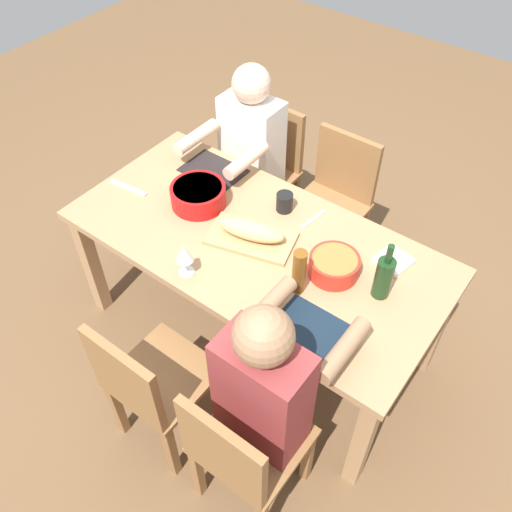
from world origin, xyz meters
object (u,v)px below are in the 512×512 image
bread_loaf (251,230)px  chair_far_center (335,197)px  chair_near_center (149,384)px  cutting_board (251,238)px  dining_table (256,252)px  cup_far_center (285,202)px  diner_far_left (247,151)px  diner_near_right (269,390)px  chair_far_left (266,165)px  napkin_stack (393,261)px  wine_bottle (384,277)px  beer_bottle (299,271)px  chair_near_right (240,452)px  serving_bowl_salad (198,194)px  serving_bowl_fruit (334,265)px  wine_glass (184,254)px

bread_loaf → chair_far_center: bearing=88.7°
chair_near_center → cutting_board: 0.79m
dining_table → cup_far_center: bearing=93.6°
chair_near_center → chair_far_center: bearing=90.0°
diner_far_left → diner_near_right: (0.99, -1.15, 0.00)m
chair_far_left → diner_near_right: diner_near_right is taller
bread_loaf → napkin_stack: size_ratio=2.29×
dining_table → diner_far_left: bearing=130.6°
chair_near_center → wine_bottle: 1.09m
chair_far_left → beer_bottle: size_ratio=3.86×
dining_table → beer_bottle: size_ratio=8.16×
chair_near_right → serving_bowl_salad: chair_near_right is taller
wine_bottle → diner_near_right: bearing=-100.9°
serving_bowl_fruit → bread_loaf: size_ratio=0.70×
serving_bowl_fruit → serving_bowl_salad: size_ratio=0.82×
diner_far_left → chair_near_center: diner_far_left is taller
chair_far_center → chair_near_right: 1.60m
serving_bowl_fruit → wine_glass: size_ratio=1.34×
diner_far_left → napkin_stack: 1.12m
chair_far_center → chair_near_center: bearing=-90.0°
chair_near_center → beer_bottle: bearing=63.0°
dining_table → chair_near_center: (0.00, -0.76, -0.17)m
beer_bottle → wine_glass: size_ratio=1.33×
serving_bowl_fruit → cup_far_center: 0.46m
dining_table → cutting_board: (-0.02, -0.01, 0.10)m
chair_far_center → diner_near_right: 1.44m
chair_far_left → wine_glass: bearing=-71.4°
diner_far_left → diner_near_right: 1.52m
diner_far_left → wine_bottle: diner_far_left is taller
chair_far_left → chair_near_right: same height
serving_bowl_salad → cup_far_center: 0.43m
dining_table → cutting_board: size_ratio=4.49×
chair_near_right → serving_bowl_salad: size_ratio=3.12×
wine_bottle → wine_glass: wine_bottle is taller
diner_near_right → bread_loaf: bearing=132.3°
napkin_stack → cup_far_center: bearing=-179.9°
chair_far_left → diner_far_left: (0.00, -0.18, 0.21)m
diner_far_left → wine_glass: size_ratio=7.23×
serving_bowl_salad → wine_glass: size_ratio=1.64×
chair_near_right → wine_glass: size_ratio=5.12×
chair_near_right → beer_bottle: (-0.17, 0.63, 0.37)m
chair_far_left → beer_bottle: (0.81, -0.89, 0.37)m
dining_table → diner_near_right: size_ratio=1.50×
serving_bowl_fruit → serving_bowl_salad: 0.78m
bread_loaf → serving_bowl_salad: bearing=172.5°
wine_bottle → serving_bowl_salad: bearing=-178.7°
dining_table → chair_near_right: bearing=-57.0°
cutting_board → wine_glass: wine_glass is taller
beer_bottle → wine_glass: bearing=-153.9°
cup_far_center → wine_glass: bearing=-100.1°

